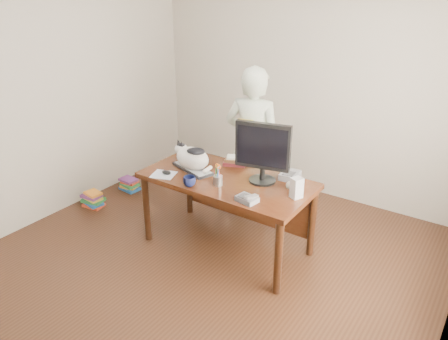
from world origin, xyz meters
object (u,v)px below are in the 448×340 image
at_px(book_stack, 235,161).
at_px(coffee_mug, 189,181).
at_px(phone, 247,199).
at_px(keyboard, 193,168).
at_px(book_pile_a, 93,200).
at_px(pen_cup, 218,179).
at_px(baseball, 290,185).
at_px(person, 253,145).
at_px(desk, 232,189).
at_px(book_pile_b, 129,184).
at_px(cat, 191,157).
at_px(mouse, 167,172).
at_px(monitor, 263,150).
at_px(calculator, 290,175).
at_px(speaker, 297,188).

bearing_deg(book_stack, coffee_mug, -116.91).
bearing_deg(phone, keyboard, 171.10).
bearing_deg(coffee_mug, keyboard, 123.52).
height_order(coffee_mug, phone, coffee_mug).
height_order(coffee_mug, book_pile_a, coffee_mug).
distance_m(pen_cup, baseball, 0.64).
xyz_separation_m(keyboard, book_pile_a, (-1.37, -0.17, -0.68)).
bearing_deg(person, desk, 90.41).
xyz_separation_m(coffee_mug, baseball, (0.77, 0.45, -0.01)).
distance_m(coffee_mug, book_pile_b, 1.83).
relative_size(book_stack, person, 0.16).
distance_m(cat, mouse, 0.28).
height_order(monitor, book_stack, monitor).
bearing_deg(calculator, phone, -103.96).
height_order(person, book_pile_a, person).
height_order(desk, keyboard, keyboard).
bearing_deg(desk, calculator, 27.29).
relative_size(book_stack, calculator, 1.19).
bearing_deg(pen_cup, desk, 93.92).
bearing_deg(book_pile_a, coffee_mug, -4.70).
bearing_deg(calculator, keyboard, -163.71).
relative_size(speaker, book_stack, 0.68).
xyz_separation_m(keyboard, coffee_mug, (0.20, -0.30, 0.03)).
height_order(keyboard, monitor, monitor).
bearing_deg(monitor, coffee_mug, -151.20).
bearing_deg(coffee_mug, speaker, 20.80).
bearing_deg(mouse, cat, 44.23).
height_order(monitor, phone, monitor).
bearing_deg(cat, keyboard, 8.36).
distance_m(desk, book_stack, 0.32).
bearing_deg(pen_cup, speaker, 14.74).
relative_size(cat, book_stack, 1.72).
bearing_deg(book_pile_b, speaker, -8.05).
xyz_separation_m(pen_cup, calculator, (0.47, 0.50, -0.03)).
xyz_separation_m(monitor, mouse, (-0.83, -0.36, -0.30)).
bearing_deg(cat, book_pile_b, -177.90).
bearing_deg(monitor, book_pile_b, 160.65).
height_order(person, book_pile_b, person).
height_order(book_stack, book_pile_a, book_stack).
bearing_deg(desk, book_pile_a, -170.97).
bearing_deg(monitor, book_stack, 140.88).
height_order(monitor, coffee_mug, monitor).
xyz_separation_m(coffee_mug, person, (0.05, 1.02, 0.04)).
distance_m(book_stack, book_pile_b, 1.76).
xyz_separation_m(coffee_mug, calculator, (0.67, 0.66, -0.02)).
bearing_deg(cat, mouse, -99.37).
distance_m(monitor, book_pile_a, 2.30).
bearing_deg(coffee_mug, monitor, 41.21).
distance_m(phone, book_pile_b, 2.32).
bearing_deg(desk, baseball, 4.28).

